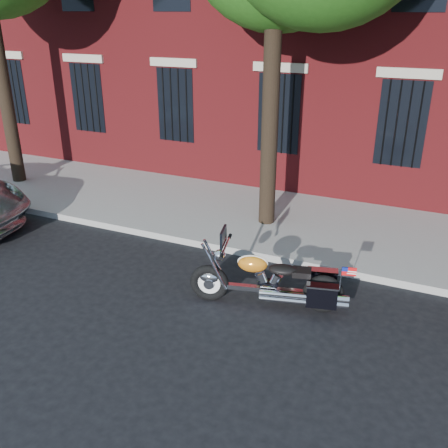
% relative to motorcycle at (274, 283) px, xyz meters
% --- Properties ---
extents(ground, '(120.00, 120.00, 0.00)m').
position_rel_motorcycle_xyz_m(ground, '(-1.72, 0.23, -0.46)').
color(ground, black).
rests_on(ground, ground).
extents(curb, '(40.00, 0.16, 0.15)m').
position_rel_motorcycle_xyz_m(curb, '(-1.72, 1.61, -0.39)').
color(curb, gray).
rests_on(curb, ground).
extents(sidewalk, '(40.00, 3.60, 0.15)m').
position_rel_motorcycle_xyz_m(sidewalk, '(-1.72, 3.49, -0.39)').
color(sidewalk, gray).
rests_on(sidewalk, ground).
extents(motorcycle, '(2.74, 1.15, 1.37)m').
position_rel_motorcycle_xyz_m(motorcycle, '(0.00, 0.00, 0.00)').
color(motorcycle, black).
rests_on(motorcycle, ground).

